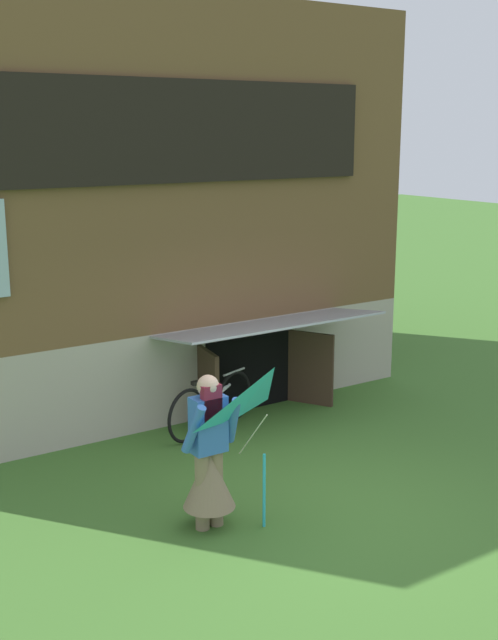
{
  "coord_description": "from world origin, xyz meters",
  "views": [
    {
      "loc": [
        -4.99,
        -6.09,
        3.85
      ],
      "look_at": [
        -0.07,
        1.32,
        1.76
      ],
      "focal_mm": 45.68,
      "sensor_mm": 36.0,
      "label": 1
    }
  ],
  "objects": [
    {
      "name": "log_house",
      "position": [
        0.0,
        5.45,
        2.76
      ],
      "size": [
        7.52,
        6.02,
        5.51
      ],
      "color": "#ADA393",
      "rests_on": "ground_plane"
    },
    {
      "name": "ground_plane",
      "position": [
        0.0,
        0.0,
        0.0
      ],
      "size": [
        60.0,
        60.0,
        0.0
      ],
      "primitive_type": "plane",
      "color": "#3D6B28"
    },
    {
      "name": "kite",
      "position": [
        -0.79,
        -0.19,
        1.3
      ],
      "size": [
        0.99,
        0.88,
        1.63
      ],
      "color": "#2DB2CC",
      "rests_on": "ground_plane"
    },
    {
      "name": "bicycle_silver",
      "position": [
        0.14,
        2.52,
        0.37
      ],
      "size": [
        1.58,
        0.58,
        0.75
      ],
      "rotation": [
        0.0,
        0.0,
        0.33
      ],
      "color": "black",
      "rests_on": "ground_plane"
    },
    {
      "name": "person",
      "position": [
        -1.22,
        0.29,
        0.66
      ],
      "size": [
        0.61,
        0.52,
        1.57
      ],
      "rotation": [
        0.0,
        0.0,
        -0.08
      ],
      "color": "#7F6B51",
      "rests_on": "ground_plane"
    }
  ]
}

